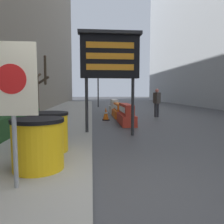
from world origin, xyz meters
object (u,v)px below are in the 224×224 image
at_px(jersey_barrier_orange_far, 119,111).
at_px(traffic_light_near_curb, 98,77).
at_px(jersey_barrier_white, 114,107).
at_px(barrel_drum_foreground, 38,144).
at_px(warning_sign, 12,89).
at_px(traffic_cone_near, 106,114).
at_px(barrel_drum_middle, 48,132).
at_px(message_board, 110,57).
at_px(pedestrian_worker, 157,100).
at_px(traffic_cone_mid, 117,107).
at_px(jersey_barrier_red_striped, 126,115).

xyz_separation_m(jersey_barrier_orange_far, traffic_light_near_curb, (-0.91, 8.10, 2.41)).
bearing_deg(jersey_barrier_orange_far, jersey_barrier_white, 90.00).
height_order(barrel_drum_foreground, warning_sign, warning_sign).
bearing_deg(warning_sign, traffic_cone_near, 77.76).
bearing_deg(barrel_drum_middle, barrel_drum_foreground, -87.48).
relative_size(jersey_barrier_white, traffic_light_near_curb, 0.47).
height_order(message_board, jersey_barrier_white, message_board).
distance_m(traffic_cone_near, traffic_light_near_curb, 9.64).
bearing_deg(traffic_cone_near, message_board, -91.75).
relative_size(traffic_light_near_curb, pedestrian_worker, 2.38).
relative_size(barrel_drum_foreground, traffic_light_near_curb, 0.23).
distance_m(barrel_drum_middle, warning_sign, 2.04).
distance_m(traffic_cone_near, traffic_cone_mid, 3.87).
distance_m(jersey_barrier_orange_far, traffic_cone_near, 1.46).
relative_size(warning_sign, jersey_barrier_white, 1.09).
distance_m(barrel_drum_foreground, jersey_barrier_white, 11.17).
height_order(warning_sign, jersey_barrier_red_striped, warning_sign).
xyz_separation_m(barrel_drum_foreground, traffic_light_near_curb, (1.49, 16.56, 2.20)).
xyz_separation_m(message_board, traffic_light_near_curb, (0.01, 13.24, 0.25)).
bearing_deg(warning_sign, message_board, 68.32).
relative_size(barrel_drum_foreground, pedestrian_worker, 0.54).
bearing_deg(jersey_barrier_orange_far, traffic_light_near_curb, 96.40).
distance_m(barrel_drum_foreground, pedestrian_worker, 9.53).
bearing_deg(traffic_cone_mid, message_board, -98.27).
relative_size(message_board, jersey_barrier_white, 1.87).
bearing_deg(jersey_barrier_orange_far, pedestrian_worker, -2.61).
bearing_deg(barrel_drum_middle, jersey_barrier_red_striped, 62.47).
height_order(barrel_drum_foreground, jersey_barrier_red_striped, barrel_drum_foreground).
height_order(warning_sign, jersey_barrier_white, warning_sign).
xyz_separation_m(barrel_drum_foreground, jersey_barrier_white, (2.40, 10.91, -0.16)).
bearing_deg(traffic_light_near_curb, traffic_cone_near, -89.32).
distance_m(warning_sign, message_board, 4.48).
distance_m(barrel_drum_middle, traffic_light_near_curb, 15.69).
height_order(jersey_barrier_orange_far, traffic_light_near_curb, traffic_light_near_curb).
relative_size(barrel_drum_middle, traffic_cone_mid, 1.13).
xyz_separation_m(jersey_barrier_white, traffic_cone_near, (-0.80, -3.67, -0.08)).
relative_size(warning_sign, traffic_light_near_curb, 0.51).
xyz_separation_m(barrel_drum_foreground, jersey_barrier_red_striped, (2.40, 5.80, -0.17)).
relative_size(jersey_barrier_red_striped, traffic_cone_mid, 2.76).
relative_size(barrel_drum_middle, message_board, 0.26).
bearing_deg(warning_sign, jersey_barrier_orange_far, 74.63).
relative_size(barrel_drum_middle, traffic_light_near_curb, 0.23).
bearing_deg(pedestrian_worker, jersey_barrier_orange_far, -108.08).
height_order(barrel_drum_foreground, traffic_light_near_curb, traffic_light_near_curb).
height_order(message_board, jersey_barrier_red_striped, message_board).
relative_size(warning_sign, traffic_cone_mid, 2.51).
height_order(jersey_barrier_orange_far, traffic_cone_mid, jersey_barrier_orange_far).
distance_m(jersey_barrier_red_striped, traffic_light_near_curb, 11.06).
bearing_deg(jersey_barrier_red_striped, barrel_drum_foreground, -112.45).
relative_size(message_board, traffic_light_near_curb, 0.87).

